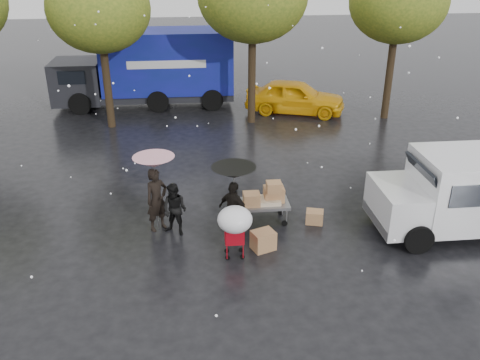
{
  "coord_description": "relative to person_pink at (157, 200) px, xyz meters",
  "views": [
    {
      "loc": [
        -0.15,
        -11.04,
        7.12
      ],
      "look_at": [
        1.08,
        1.0,
        1.45
      ],
      "focal_mm": 38.0,
      "sensor_mm": 36.0,
      "label": 1
    }
  ],
  "objects": [
    {
      "name": "ground",
      "position": [
        1.14,
        -1.17,
        -0.89
      ],
      "size": [
        90.0,
        90.0,
        0.0
      ],
      "primitive_type": "plane",
      "color": "black",
      "rests_on": "ground"
    },
    {
      "name": "box_ground_near",
      "position": [
        2.7,
        -1.3,
        -0.64
      ],
      "size": [
        0.68,
        0.62,
        0.5
      ],
      "primitive_type": "cube",
      "rotation": [
        0.0,
        0.0,
        0.37
      ],
      "color": "#966041",
      "rests_on": "ground"
    },
    {
      "name": "box_ground_far",
      "position": [
        4.32,
        -0.12,
        -0.7
      ],
      "size": [
        0.55,
        0.48,
        0.37
      ],
      "primitive_type": "cube",
      "rotation": [
        0.0,
        0.0,
        -0.27
      ],
      "color": "#966041",
      "rests_on": "ground"
    },
    {
      "name": "white_van",
      "position": [
        8.36,
        -0.87,
        0.27
      ],
      "size": [
        4.91,
        2.18,
        2.2
      ],
      "color": "silver",
      "rests_on": "ground"
    },
    {
      "name": "yellow_taxi",
      "position": [
        5.77,
        9.92,
        -0.13
      ],
      "size": [
        4.79,
        3.13,
        1.52
      ],
      "primitive_type": "imported",
      "rotation": [
        0.0,
        0.0,
        1.24
      ],
      "color": "#F0AB0C",
      "rests_on": "ground"
    },
    {
      "name": "person_black",
      "position": [
        2.0,
        -0.71,
        -0.07
      ],
      "size": [
        0.96,
        0.96,
        1.64
      ],
      "primitive_type": "imported",
      "rotation": [
        0.0,
        0.0,
        2.36
      ],
      "color": "black",
      "rests_on": "ground"
    },
    {
      "name": "shopping_cart",
      "position": [
        1.94,
        -1.7,
        0.18
      ],
      "size": [
        0.84,
        0.84,
        1.46
      ],
      "color": "#B80A18",
      "rests_on": "ground"
    },
    {
      "name": "person_pink",
      "position": [
        0.0,
        0.0,
        0.0
      ],
      "size": [
        0.77,
        0.72,
        1.77
      ],
      "primitive_type": "imported",
      "rotation": [
        0.0,
        0.0,
        0.62
      ],
      "color": "black",
      "rests_on": "ground"
    },
    {
      "name": "person_middle",
      "position": [
        0.47,
        -0.3,
        -0.16
      ],
      "size": [
        0.88,
        0.82,
        1.45
      ],
      "primitive_type": "imported",
      "rotation": [
        0.0,
        0.0,
        -0.49
      ],
      "color": "black",
      "rests_on": "ground"
    },
    {
      "name": "tree_row",
      "position": [
        0.68,
        8.83,
        4.14
      ],
      "size": [
        21.6,
        4.4,
        7.12
      ],
      "color": "black",
      "rests_on": "ground"
    },
    {
      "name": "umbrella_pink",
      "position": [
        0.0,
        0.0,
        1.1
      ],
      "size": [
        1.09,
        1.09,
        2.14
      ],
      "color": "#4C4C4C",
      "rests_on": "ground"
    },
    {
      "name": "umbrella_black",
      "position": [
        2.0,
        -0.71,
        1.03
      ],
      "size": [
        1.13,
        1.13,
        2.07
      ],
      "color": "#4C4C4C",
      "rests_on": "ground"
    },
    {
      "name": "blue_truck",
      "position": [
        -0.8,
        11.85,
        0.87
      ],
      "size": [
        8.3,
        2.6,
        3.5
      ],
      "color": "navy",
      "rests_on": "ground"
    },
    {
      "name": "vendor_cart",
      "position": [
        2.94,
        0.11,
        -0.16
      ],
      "size": [
        1.52,
        0.8,
        1.27
      ],
      "color": "slate",
      "rests_on": "ground"
    }
  ]
}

